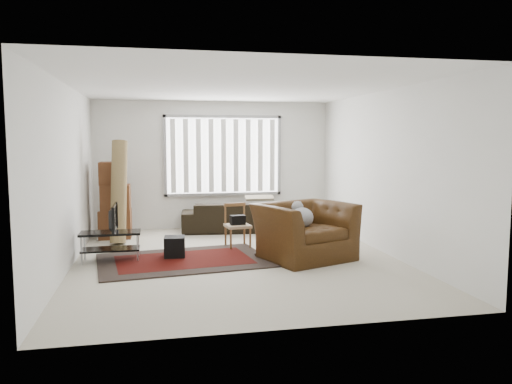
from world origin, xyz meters
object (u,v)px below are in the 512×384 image
(moving_boxes, at_px, (115,203))
(armchair, at_px, (304,227))
(tv_stand, at_px, (111,240))
(sofa, at_px, (233,212))
(side_chair, at_px, (237,223))

(moving_boxes, xyz_separation_m, armchair, (3.08, -2.38, -0.17))
(tv_stand, bearing_deg, sofa, 43.39)
(armchair, bearing_deg, side_chair, 110.82)
(tv_stand, relative_size, moving_boxes, 0.63)
(armchair, bearing_deg, tv_stand, 150.68)
(moving_boxes, distance_m, armchair, 3.89)
(sofa, distance_m, side_chair, 1.58)
(sofa, height_order, side_chair, sofa)
(side_chair, bearing_deg, armchair, -55.50)
(moving_boxes, xyz_separation_m, sofa, (2.33, 0.23, -0.28))
(moving_boxes, bearing_deg, armchair, -37.66)
(tv_stand, relative_size, side_chair, 1.19)
(side_chair, distance_m, armchair, 1.38)
(sofa, bearing_deg, side_chair, 89.67)
(moving_boxes, distance_m, sofa, 2.36)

